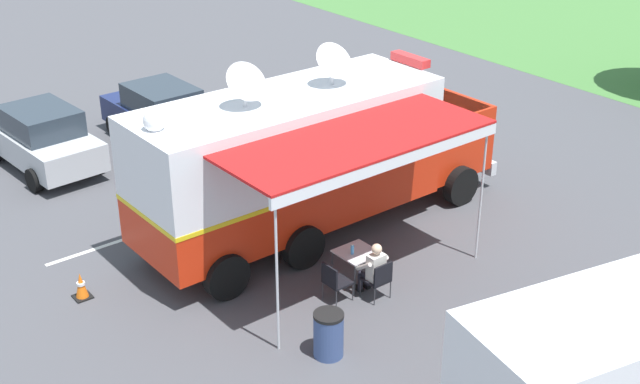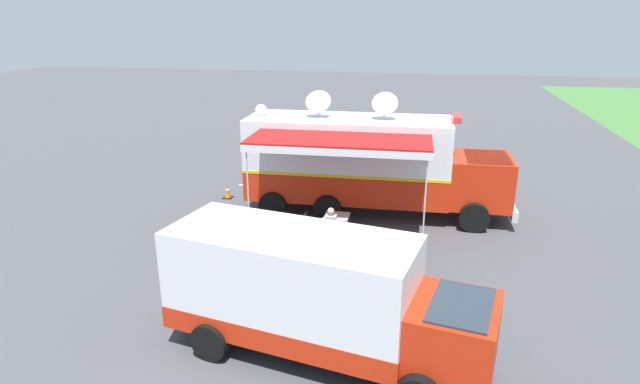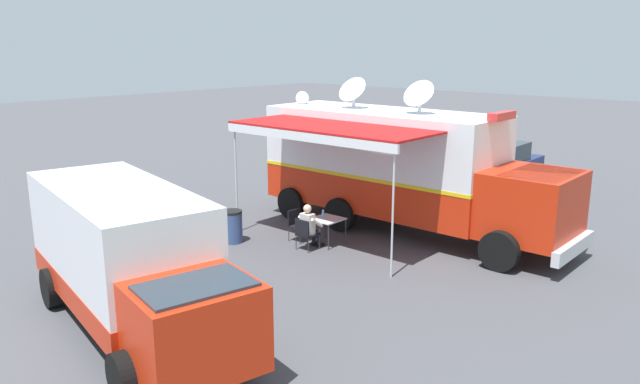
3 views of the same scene
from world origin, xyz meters
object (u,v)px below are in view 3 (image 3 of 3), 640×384
folding_chair_at_table (305,232)px  support_truck (129,260)px  water_bottle (323,214)px  folding_chair_beside_table (297,222)px  seated_responder (310,225)px  car_behind_truck (500,165)px  command_truck (402,166)px  traffic_cone (280,188)px  folding_table (327,220)px  car_far_corner (428,154)px  trash_bin (232,226)px

folding_chair_at_table → support_truck: size_ratio=0.12×
water_bottle → folding_chair_beside_table: water_bottle is taller
water_bottle → seated_responder: bearing=5.3°
folding_chair_beside_table → car_behind_truck: car_behind_truck is taller
command_truck → folding_chair_at_table: size_ratio=10.95×
traffic_cone → water_bottle: bearing=57.9°
seated_responder → folding_table: bearing=172.8°
folding_chair_beside_table → car_far_corner: 10.39m
seated_responder → car_behind_truck: car_behind_truck is taller
command_truck → support_truck: size_ratio=1.35×
folding_chair_beside_table → seated_responder: (0.31, 0.77, 0.14)m
water_bottle → support_truck: 6.41m
command_truck → car_behind_truck: (-7.08, -0.29, -1.07)m
command_truck → folding_table: bearing=-17.1°
car_behind_truck → seated_responder: bearing=-3.0°
water_bottle → seated_responder: size_ratio=0.18×
water_bottle → car_far_corner: size_ratio=0.05×
car_behind_truck → folding_chair_at_table: bearing=-2.9°
folding_chair_at_table → traffic_cone: (-3.78, -4.82, -0.23)m
traffic_cone → car_behind_truck: 8.47m
water_bottle → folding_chair_at_table: 0.86m
command_truck → folding_chair_beside_table: command_truck is taller
car_behind_truck → folding_table: bearing=-2.7°
water_bottle → car_behind_truck: size_ratio=0.05×
folding_chair_at_table → seated_responder: (-0.19, -0.00, 0.14)m
folding_table → water_bottle: (0.01, -0.13, 0.16)m
command_truck → traffic_cone: command_truck is taller
folding_chair_beside_table → support_truck: size_ratio=0.12×
trash_bin → traffic_cone: size_ratio=1.57×
trash_bin → command_truck: bearing=145.6°
folding_table → support_truck: (6.36, 0.56, 0.71)m
folding_chair_beside_table → water_bottle: bearing=112.3°
trash_bin → support_truck: size_ratio=0.13×
folding_table → car_far_corner: (-9.86, -3.00, 0.21)m
traffic_cone → seated_responder: bearing=53.3°
car_far_corner → folding_chair_beside_table: bearing=12.0°
folding_table → support_truck: 6.42m
water_bottle → seated_responder: 0.63m
water_bottle → car_behind_truck: car_behind_truck is taller
folding_chair_beside_table → support_truck: support_truck is taller
car_behind_truck → support_truck: bearing=0.4°
traffic_cone → car_behind_truck: car_behind_truck is taller
seated_responder → trash_bin: bearing=-62.2°
traffic_cone → support_truck: 10.87m
traffic_cone → car_behind_truck: size_ratio=0.14×
folding_table → water_bottle: 0.21m
support_truck → command_truck: bearing=178.8°
trash_bin → car_behind_truck: 11.46m
command_truck → trash_bin: 5.18m
trash_bin → car_far_corner: size_ratio=0.21×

